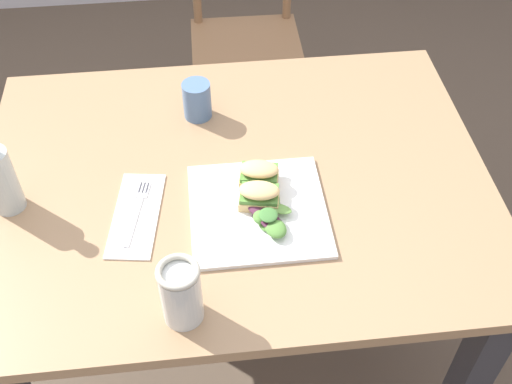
# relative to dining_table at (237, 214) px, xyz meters

# --- Properties ---
(ground_plane) EXTENTS (9.45, 9.45, 0.00)m
(ground_plane) POSITION_rel_dining_table_xyz_m (-0.12, 0.01, -0.61)
(ground_plane) COLOR brown
(dining_table) EXTENTS (1.16, 0.89, 0.74)m
(dining_table) POSITION_rel_dining_table_xyz_m (0.00, 0.00, 0.00)
(dining_table) COLOR #997551
(dining_table) RESTS_ON ground
(chair_wooden_far) EXTENTS (0.41, 0.41, 0.87)m
(chair_wooden_far) POSITION_rel_dining_table_xyz_m (0.12, 1.00, -0.16)
(chair_wooden_far) COLOR #8E6642
(chair_wooden_far) RESTS_ON ground
(plate_lunch) EXTENTS (0.29, 0.29, 0.01)m
(plate_lunch) POSITION_rel_dining_table_xyz_m (0.04, -0.11, 0.14)
(plate_lunch) COLOR white
(plate_lunch) RESTS_ON dining_table
(sandwich_half_front) EXTENTS (0.10, 0.08, 0.06)m
(sandwich_half_front) POSITION_rel_dining_table_xyz_m (0.04, -0.10, 0.17)
(sandwich_half_front) COLOR #DBB270
(sandwich_half_front) RESTS_ON plate_lunch
(sandwich_half_back) EXTENTS (0.10, 0.08, 0.06)m
(sandwich_half_back) POSITION_rel_dining_table_xyz_m (0.05, -0.03, 0.17)
(sandwich_half_back) COLOR #DBB270
(sandwich_half_back) RESTS_ON plate_lunch
(salad_mixed_greens) EXTENTS (0.10, 0.15, 0.03)m
(salad_mixed_greens) POSITION_rel_dining_table_xyz_m (0.06, -0.14, 0.15)
(salad_mixed_greens) COLOR #518438
(salad_mixed_greens) RESTS_ON plate_lunch
(napkin_folded) EXTENTS (0.13, 0.25, 0.00)m
(napkin_folded) POSITION_rel_dining_table_xyz_m (-0.22, -0.09, 0.13)
(napkin_folded) COLOR silver
(napkin_folded) RESTS_ON dining_table
(fork_on_napkin) EXTENTS (0.06, 0.18, 0.00)m
(fork_on_napkin) POSITION_rel_dining_table_xyz_m (-0.22, -0.08, 0.14)
(fork_on_napkin) COLOR silver
(fork_on_napkin) RESTS_ON napkin_folded
(bottle_cold_brew) EXTENTS (0.07, 0.07, 0.22)m
(bottle_cold_brew) POSITION_rel_dining_table_xyz_m (-0.50, -0.03, 0.20)
(bottle_cold_brew) COLOR black
(bottle_cold_brew) RESTS_ON dining_table
(mason_jar_iced_tea) EXTENTS (0.08, 0.08, 0.14)m
(mason_jar_iced_tea) POSITION_rel_dining_table_xyz_m (-0.13, -0.35, 0.19)
(mason_jar_iced_tea) COLOR #995623
(mason_jar_iced_tea) RESTS_ON dining_table
(cup_extra_side) EXTENTS (0.07, 0.07, 0.10)m
(cup_extra_side) POSITION_rel_dining_table_xyz_m (-0.08, 0.23, 0.18)
(cup_extra_side) COLOR #4C6B93
(cup_extra_side) RESTS_ON dining_table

